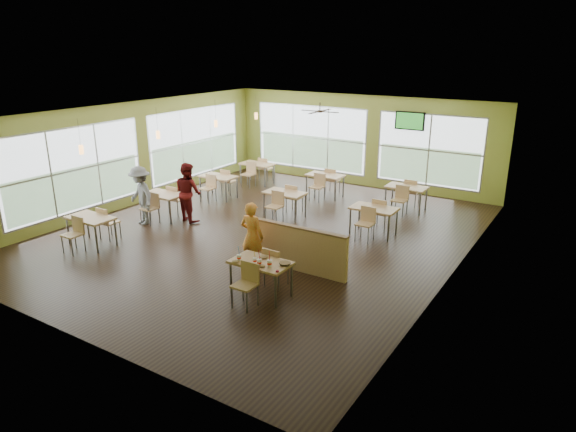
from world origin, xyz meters
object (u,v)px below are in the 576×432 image
object	(u,v)px
main_table	(261,267)
food_basket	(285,264)
man_plaid	(252,236)
half_wall_divider	(298,249)

from	to	relation	value
main_table	food_basket	world-z (taller)	main_table
main_table	man_plaid	distance (m)	1.35
main_table	food_basket	xyz separation A→B (m)	(0.50, 0.11, 0.15)
man_plaid	food_basket	distance (m)	1.66
half_wall_divider	man_plaid	size ratio (longest dim) A/B	1.52
food_basket	half_wall_divider	bearing A→B (deg)	110.29
half_wall_divider	food_basket	world-z (taller)	half_wall_divider
half_wall_divider	main_table	bearing A→B (deg)	-90.00
half_wall_divider	food_basket	bearing A→B (deg)	-69.71
man_plaid	main_table	bearing A→B (deg)	131.44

